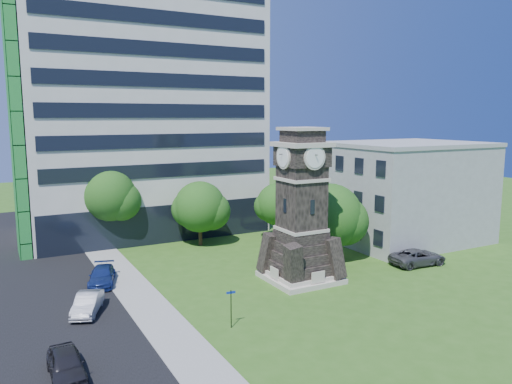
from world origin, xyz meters
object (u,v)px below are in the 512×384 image
car_street_south (66,365)px  park_bench (324,270)px  car_street_mid (88,304)px  car_street_north (102,276)px  clock_tower (301,215)px  street_sign (231,304)px  car_east_lot (418,257)px

car_street_south → park_bench: bearing=18.7°
car_street_mid → park_bench: 18.52m
park_bench → car_street_north: bearing=151.4°
car_street_south → park_bench: 22.04m
clock_tower → street_sign: 11.25m
park_bench → street_sign: bearing=-160.0°
car_street_south → car_east_lot: bearing=11.0°
car_street_mid → street_sign: (7.47, -6.63, 0.85)m
clock_tower → street_sign: bearing=-147.2°
car_street_south → car_street_north: size_ratio=0.91×
car_street_north → street_sign: bearing=-49.5°
car_street_mid → street_sign: size_ratio=1.68×
car_street_south → car_east_lot: 30.72m
car_street_north → car_east_lot: (25.71, -7.99, 0.06)m
car_street_north → car_street_mid: bearing=-93.6°
car_street_south → car_street_mid: car_street_south is taller
car_street_north → car_east_lot: bearing=-0.7°
clock_tower → car_east_lot: 12.36m
car_east_lot → street_sign: bearing=106.5°
car_street_north → car_east_lot: size_ratio=0.88×
park_bench → street_sign: street_sign is taller
car_street_mid → park_bench: size_ratio=2.06×
street_sign → car_street_north: bearing=119.3°
car_street_mid → car_east_lot: car_east_lot is taller
car_street_mid → park_bench: bearing=18.7°
car_street_north → car_street_south: bearing=-91.5°
park_bench → car_east_lot: bearing=-13.9°
car_street_mid → street_sign: street_sign is taller
car_street_south → car_street_north: bearing=72.2°
car_street_south → car_street_mid: size_ratio=1.00×
park_bench → street_sign: 12.32m
car_street_mid → street_sign: 10.02m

